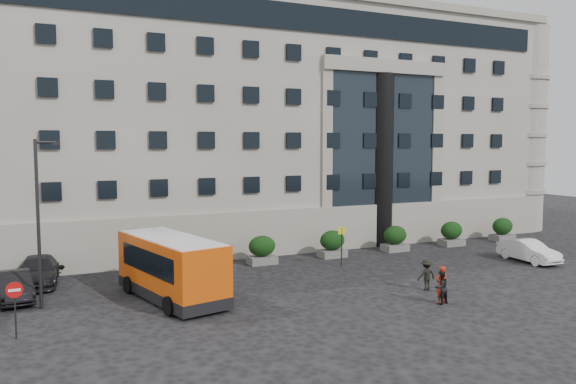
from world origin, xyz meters
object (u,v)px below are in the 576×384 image
object	(u,v)px
pedestrian_b	(441,287)
pedestrian_c	(426,275)
parked_car_c	(38,271)
hedge_f	(502,229)
parked_car_d	(47,258)
hedge_d	(395,238)
white_taxi	(529,251)
minibus	(171,265)
hedge_a	(183,257)
bus_stop_sign	(342,239)
street_lamp	(39,217)
no_entry_sign	(15,298)
parked_car_b	(14,286)
pedestrian_a	(442,285)
hedge_e	(451,233)
hedge_b	(262,250)
hedge_c	(332,244)

from	to	relation	value
pedestrian_b	pedestrian_c	xyz separation A→B (m)	(1.03, 2.38, 0.01)
parked_car_c	hedge_f	bearing A→B (deg)	4.44
parked_car_d	hedge_d	bearing A→B (deg)	-8.30
parked_car_c	white_taxi	size ratio (longest dim) A/B	1.18
minibus	hedge_d	bearing A→B (deg)	5.41
minibus	pedestrian_c	world-z (taller)	minibus
hedge_a	parked_car_c	xyz separation A→B (m)	(-8.06, 0.37, -0.18)
hedge_d	bus_stop_sign	world-z (taller)	bus_stop_sign
hedge_a	street_lamp	distance (m)	9.89
bus_stop_sign	white_taxi	world-z (taller)	bus_stop_sign
no_entry_sign	hedge_f	bearing A→B (deg)	14.17
parked_car_b	white_taxi	xyz separation A→B (m)	(30.61, -4.06, 0.01)
hedge_f	pedestrian_b	xyz separation A→B (m)	(-16.32, -12.05, -0.11)
pedestrian_a	hedge_f	bearing A→B (deg)	-140.39
bus_stop_sign	pedestrian_c	size ratio (longest dim) A/B	1.54
no_entry_sign	pedestrian_b	bearing A→B (deg)	-9.74
hedge_e	hedge_f	size ratio (longest dim) A/B	1.00
pedestrian_c	parked_car_b	bearing A→B (deg)	-17.60
pedestrian_a	hedge_d	bearing A→B (deg)	-112.81
hedge_a	hedge_b	distance (m)	5.20
no_entry_sign	parked_car_c	xyz separation A→B (m)	(0.94, 9.20, -0.91)
hedge_c	no_entry_sign	size ratio (longest dim) A/B	0.79
hedge_d	hedge_e	world-z (taller)	same
hedge_a	hedge_f	xyz separation A→B (m)	(26.00, 0.00, 0.00)
hedge_f	street_lamp	xyz separation A→B (m)	(-33.94, -4.80, 3.44)
bus_stop_sign	parked_car_c	distance (m)	17.87
parked_car_c	pedestrian_c	bearing A→B (deg)	-23.07
parked_car_b	pedestrian_c	bearing A→B (deg)	-25.83
hedge_f	pedestrian_c	xyz separation A→B (m)	(-15.29, -9.67, -0.11)
white_taxi	pedestrian_b	distance (m)	12.90
minibus	parked_car_b	distance (m)	7.86
pedestrian_b	minibus	bearing A→B (deg)	-39.15
hedge_b	pedestrian_b	bearing A→B (deg)	-69.58
bus_stop_sign	hedge_e	bearing A→B (deg)	13.92
pedestrian_c	minibus	bearing A→B (deg)	-15.26
hedge_a	pedestrian_c	distance (m)	14.43
street_lamp	pedestrian_a	xyz separation A→B (m)	(17.70, -7.20, -3.44)
no_entry_sign	pedestrian_b	world-z (taller)	no_entry_sign
parked_car_b	parked_car_c	xyz separation A→B (m)	(1.12, 3.04, 0.03)
hedge_b	hedge_c	world-z (taller)	same
hedge_c	hedge_f	xyz separation A→B (m)	(15.60, 0.00, 0.00)
bus_stop_sign	pedestrian_b	xyz separation A→B (m)	(0.18, -9.25, -0.92)
street_lamp	pedestrian_b	size ratio (longest dim) A/B	4.91
hedge_f	pedestrian_c	bearing A→B (deg)	-147.69
parked_car_b	parked_car_d	distance (m)	7.05
bus_stop_sign	pedestrian_b	bearing A→B (deg)	-88.86
hedge_c	pedestrian_b	world-z (taller)	hedge_c
hedge_d	parked_car_c	size ratio (longest dim) A/B	0.36
pedestrian_c	street_lamp	bearing A→B (deg)	-12.86
bus_stop_sign	hedge_c	bearing A→B (deg)	72.18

